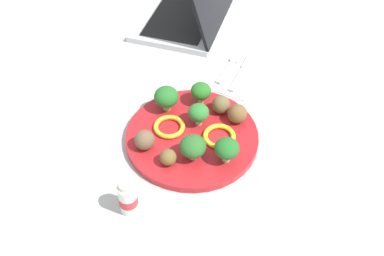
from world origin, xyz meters
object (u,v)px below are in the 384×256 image
(meatball_near_rim, at_px, (237,114))
(laptop, at_px, (193,6))
(meatball_front_right, at_px, (168,157))
(meatball_back_right, at_px, (145,140))
(yogurt_bottle, at_px, (128,198))
(broccoli_floret_back_right, at_px, (193,147))
(broccoli_floret_back_left, at_px, (166,97))
(pepper_ring_front_right, at_px, (219,136))
(broccoli_floret_mid_left, at_px, (201,91))
(knife, at_px, (243,71))
(broccoli_floret_front_left, at_px, (199,113))
(broccoli_floret_far_rim, at_px, (227,149))
(pepper_ring_mid_right, at_px, (169,127))
(meatball_back_left, at_px, (221,104))
(plate, at_px, (192,137))
(fork, at_px, (229,66))
(napkin, at_px, (235,72))

(meatball_near_rim, distance_m, laptop, 0.43)
(meatball_front_right, height_order, laptop, laptop)
(meatball_back_right, relative_size, yogurt_bottle, 0.54)
(broccoli_floret_back_right, relative_size, broccoli_floret_back_left, 0.95)
(broccoli_floret_back_left, xyz_separation_m, laptop, (0.35, 0.15, -0.01))
(pepper_ring_front_right, bearing_deg, meatball_front_right, 154.02)
(broccoli_floret_mid_left, relative_size, knife, 0.36)
(broccoli_floret_front_left, bearing_deg, pepper_ring_front_right, -103.09)
(broccoli_floret_back_left, xyz_separation_m, meatball_near_rim, (0.05, -0.15, -0.01))
(yogurt_bottle, bearing_deg, broccoli_floret_far_rim, -28.43)
(broccoli_floret_back_right, distance_m, pepper_ring_front_right, 0.08)
(broccoli_floret_mid_left, distance_m, broccoli_floret_front_left, 0.07)
(meatball_front_right, relative_size, yogurt_bottle, 0.44)
(broccoli_floret_back_right, bearing_deg, broccoli_floret_far_rim, -64.27)
(meatball_near_rim, height_order, pepper_ring_front_right, meatball_near_rim)
(broccoli_floret_back_right, height_order, pepper_ring_mid_right, broccoli_floret_back_right)
(meatball_back_left, bearing_deg, pepper_ring_mid_right, 147.05)
(meatball_back_right, height_order, knife, meatball_back_right)
(broccoli_floret_back_right, height_order, yogurt_bottle, yogurt_bottle)
(yogurt_bottle, bearing_deg, meatball_back_left, -4.56)
(meatball_back_right, bearing_deg, yogurt_bottle, -156.83)
(meatball_back_right, xyz_separation_m, meatball_near_rim, (0.17, -0.12, -0.00))
(broccoli_floret_front_left, relative_size, meatball_back_left, 1.26)
(broccoli_floret_back_left, distance_m, yogurt_bottle, 0.26)
(plate, distance_m, meatball_back_right, 0.11)
(broccoli_floret_mid_left, xyz_separation_m, pepper_ring_front_right, (-0.07, -0.09, -0.03))
(plate, relative_size, broccoli_floret_back_right, 5.17)
(meatball_back_left, bearing_deg, fork, 21.64)
(pepper_ring_mid_right, height_order, fork, pepper_ring_mid_right)
(meatball_back_right, xyz_separation_m, knife, (0.33, -0.05, -0.03))
(broccoli_floret_front_left, relative_size, broccoli_floret_back_left, 0.88)
(meatball_front_right, bearing_deg, plate, -0.68)
(pepper_ring_front_right, distance_m, knife, 0.24)
(meatball_near_rim, bearing_deg, meatball_back_right, 142.99)
(broccoli_floret_back_right, xyz_separation_m, broccoli_floret_front_left, (0.09, 0.04, -0.00))
(broccoli_floret_mid_left, height_order, fork, broccoli_floret_mid_left)
(plate, distance_m, meatball_front_right, 0.09)
(meatball_front_right, bearing_deg, broccoli_floret_back_left, 34.43)
(meatball_near_rim, bearing_deg, meatball_front_right, 160.59)
(meatball_back_right, bearing_deg, knife, -9.26)
(broccoli_floret_mid_left, height_order, meatball_near_rim, broccoli_floret_mid_left)
(fork, distance_m, knife, 0.04)
(plate, height_order, meatball_near_rim, meatball_near_rim)
(meatball_near_rim, bearing_deg, meatball_back_left, 80.82)
(broccoli_floret_back_left, bearing_deg, broccoli_floret_front_left, -91.34)
(broccoli_floret_back_left, bearing_deg, meatball_front_right, -145.57)
(pepper_ring_front_right, relative_size, laptop, 0.19)
(yogurt_bottle, bearing_deg, pepper_ring_front_right, -14.70)
(broccoli_floret_mid_left, bearing_deg, napkin, -3.16)
(broccoli_floret_back_right, xyz_separation_m, yogurt_bottle, (-0.16, 0.04, -0.01))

